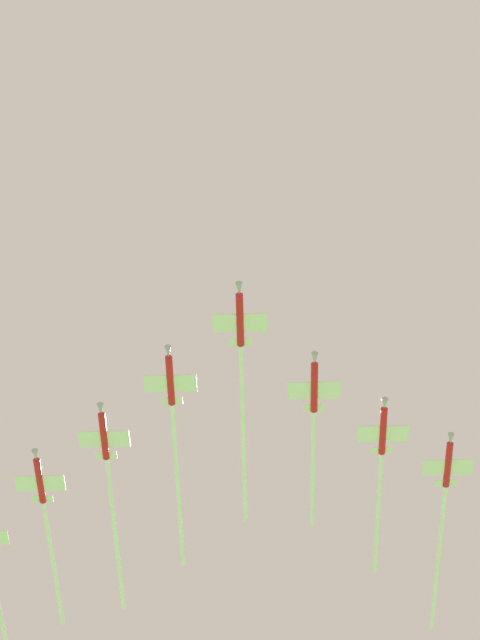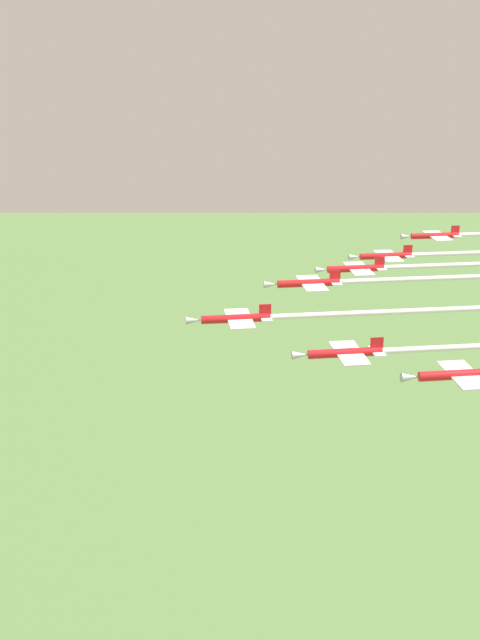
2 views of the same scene
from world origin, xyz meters
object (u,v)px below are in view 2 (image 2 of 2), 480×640
Objects in this scene: jet_starboard_outer at (425,266)px; jet_tail_end at (477,234)px; jet_lead at (325,315)px; jet_starboard_inner at (387,280)px; jet_port_inner at (402,350)px; jet_port_trail at (436,254)px.

jet_starboard_outer reaches higher than jet_tail_end.
jet_tail_end is at bearing -41.93° from jet_lead.
jet_tail_end is (-23.84, -62.46, -0.50)m from jet_lead.
jet_starboard_inner is at bearing 138.45° from jet_starboard_outer.
jet_starboard_inner reaches higher than jet_port_inner.
jet_starboard_outer is 1.14× the size of jet_port_trail.
jet_port_trail is 1.05× the size of jet_tail_end.
jet_starboard_inner is 48.72m from jet_tail_end.
jet_tail_end is at bearing -39.98° from jet_starboard_inner.
jet_port_inner is 72.10m from jet_tail_end.
jet_lead is 1.01× the size of jet_starboard_inner.
jet_starboard_inner is 1.21× the size of jet_tail_end.
jet_port_inner is 0.76× the size of jet_starboard_inner.
jet_tail_end is (-15.81, -46.05, -1.81)m from jet_starboard_inner.
jet_lead is 34.85m from jet_starboard_outer.
jet_lead is at bearing 135.54° from jet_starboard_outer.
jet_starboard_inner is at bearing 144.48° from jet_port_trail.
jet_starboard_inner reaches higher than jet_port_trail.
jet_starboard_outer is 1.20× the size of jet_tail_end.
jet_lead is 1.16× the size of jet_port_trail.
jet_port_trail is 18.39m from jet_tail_end.
jet_port_trail is (-3.57, -54.67, 0.09)m from jet_port_inner.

